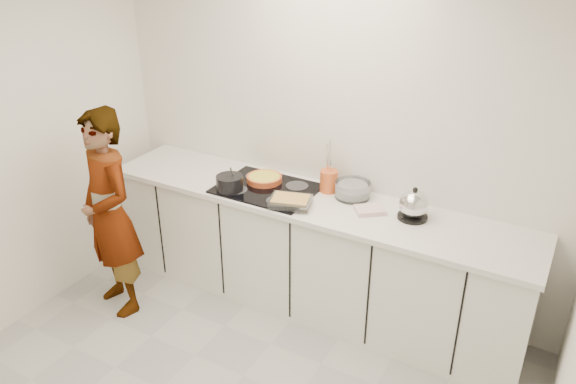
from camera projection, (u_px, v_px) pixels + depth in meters
The scene contains 12 objects.
wall_back at pixel (331, 134), 4.11m from camera, with size 3.60×0.00×2.60m, color white.
base_cabinets at pixel (309, 255), 4.24m from camera, with size 3.20×0.58×0.87m, color white.
countertop at pixel (310, 201), 4.04m from camera, with size 3.24×0.64×0.04m, color white.
hob at pixel (267, 189), 4.17m from camera, with size 0.72×0.54×0.01m, color black.
tart_dish at pixel (264, 178), 4.26m from camera, with size 0.31×0.31×0.04m.
saucepan at pixel (230, 183), 4.11m from camera, with size 0.23×0.23×0.19m.
baking_dish at pixel (291, 201), 3.91m from camera, with size 0.33×0.28×0.05m.
mixing_bowl at pixel (353, 190), 4.04m from camera, with size 0.30×0.30×0.12m.
tea_towel at pixel (370, 210), 3.85m from camera, with size 0.20×0.14×0.03m, color white.
kettle at pixel (414, 205), 3.73m from camera, with size 0.22×0.22×0.23m.
utensil_crock at pixel (329, 181), 4.11m from camera, with size 0.13×0.13×0.16m, color #D25725.
cook at pixel (109, 214), 4.06m from camera, with size 0.58×0.38×1.59m, color white.
Camera 1 is at (1.63, -1.94, 2.73)m, focal length 35.00 mm.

